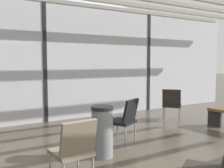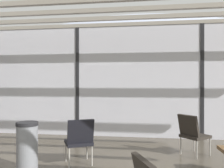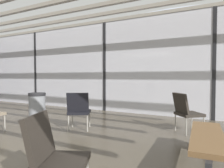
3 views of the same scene
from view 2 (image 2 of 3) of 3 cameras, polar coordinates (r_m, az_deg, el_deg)
The scene contains 7 objects.
glass_curtain_wall at distance 7.45m, azimuth -7.76°, elevation 0.57°, with size 14.00×0.08×3.15m, color silver.
window_mullion_1 at distance 7.45m, azimuth -7.76°, elevation 0.57°, with size 0.10×0.12×3.15m, color black.
window_mullion_2 at distance 7.29m, azimuth 19.67°, elevation 0.57°, with size 0.10×0.12×3.15m, color black.
parked_airplane at distance 11.22m, azimuth 4.73°, elevation 3.97°, with size 14.28×4.51×4.51m.
lounge_chair_5 at distance 5.66m, azimuth 17.74°, elevation -10.36°, with size 0.71×0.71×0.87m.
lounge_chair_6 at distance 4.85m, azimuth -7.39°, elevation -12.15°, with size 0.67×0.69×0.87m.
trash_bin at distance 4.71m, azimuth -18.69°, elevation -13.30°, with size 0.38×0.38×0.86m.
Camera 2 is at (2.09, -1.96, 1.54)m, focal length 40.37 mm.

